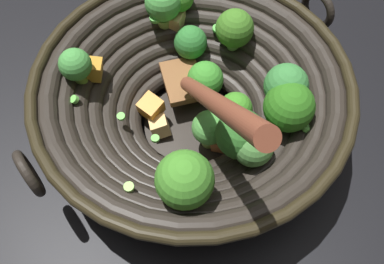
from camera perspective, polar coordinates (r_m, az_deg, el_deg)
ground_plane at (r=0.55m, az=-0.01°, el=0.69°), size 4.00×4.00×0.00m
wok at (r=0.49m, az=0.34°, el=5.04°), size 0.42×0.38×0.27m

